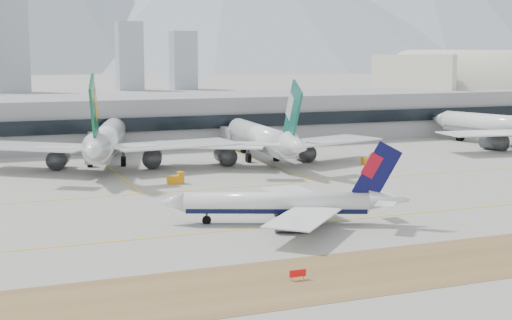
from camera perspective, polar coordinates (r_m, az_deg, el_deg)
name	(u,v)px	position (r m, az deg, el deg)	size (l,w,h in m)	color
ground	(305,216)	(124.04, 3.94, -4.50)	(3000.00, 3000.00, 0.00)	gray
taxiing_airliner	(286,204)	(117.51, 2.38, -3.52)	(39.87, 33.68, 14.04)	white
widebody_eva	(106,142)	(180.83, -11.93, 1.45)	(65.60, 65.52, 24.18)	white
widebody_cathay	(264,139)	(185.30, 0.62, 1.66)	(63.06, 61.87, 22.54)	white
terminal	(152,119)	(230.88, -8.34, 3.27)	(280.00, 43.10, 15.00)	gray
hangar	(498,121)	(321.00, 18.77, 2.99)	(91.00, 60.00, 60.00)	beige
hold_sign_left	(298,273)	(89.20, 3.36, -9.05)	(2.20, 0.15, 1.35)	red
gse_c	(369,160)	(184.54, 9.04, -0.02)	(3.55, 2.00, 2.60)	orange
gse_b	(176,179)	(155.55, -6.41, -1.52)	(3.55, 2.00, 2.60)	orange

